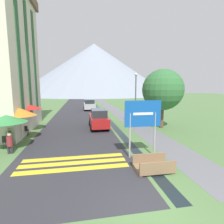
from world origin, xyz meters
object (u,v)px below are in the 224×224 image
at_px(parked_car_far, 89,105).
at_px(cafe_chair_far_right, 25,130).
at_px(person_seated_far, 10,142).
at_px(streetlamp, 136,95).
at_px(footbridge, 153,166).
at_px(parked_car_near, 99,119).
at_px(tree_by_path, 163,90).
at_px(cafe_chair_near_right, 6,141).
at_px(road_sign, 143,119).
at_px(cafe_umbrella_front_green, 6,119).
at_px(cafe_chair_far_left, 25,130).
at_px(person_seated_near, 9,136).
at_px(cafe_umbrella_rear_red, 27,107).
at_px(cafe_umbrella_middle_orange, 20,112).

xyz_separation_m(parked_car_far, cafe_chair_far_right, (-5.98, -15.29, -0.40)).
relative_size(person_seated_far, streetlamp, 0.24).
height_order(footbridge, streetlamp, streetlamp).
distance_m(parked_car_near, tree_by_path, 6.68).
xyz_separation_m(cafe_chair_near_right, person_seated_far, (0.58, -1.02, 0.19)).
bearing_deg(person_seated_far, streetlamp, 32.84).
relative_size(road_sign, footbridge, 1.88).
xyz_separation_m(cafe_chair_near_right, cafe_umbrella_front_green, (0.25, -0.38, 1.48)).
bearing_deg(footbridge, cafe_chair_far_left, 136.22).
xyz_separation_m(parked_car_near, person_seated_near, (-6.47, -4.11, -0.25)).
relative_size(footbridge, tree_by_path, 0.30).
xyz_separation_m(cafe_umbrella_front_green, person_seated_near, (-0.30, 0.94, -1.33)).
distance_m(cafe_chair_far_left, cafe_chair_far_right, 0.12).
bearing_deg(road_sign, cafe_chair_near_right, 160.64).
distance_m(footbridge, streetlamp, 10.47).
bearing_deg(cafe_umbrella_rear_red, cafe_umbrella_middle_orange, -84.62).
bearing_deg(footbridge, cafe_chair_far_right, 136.00).
bearing_deg(parked_car_near, streetlamp, 8.41).
xyz_separation_m(parked_car_near, cafe_umbrella_rear_red, (-6.27, -0.22, 1.30)).
distance_m(footbridge, tree_by_path, 9.90).
bearing_deg(person_seated_far, cafe_umbrella_rear_red, 94.44).
bearing_deg(person_seated_near, footbridge, -32.36).
bearing_deg(cafe_chair_far_left, cafe_umbrella_front_green, -119.65).
bearing_deg(tree_by_path, parked_car_far, 112.88).
bearing_deg(cafe_umbrella_front_green, road_sign, -17.45).
height_order(person_seated_far, streetlamp, streetlamp).
height_order(road_sign, parked_car_far, road_sign).
bearing_deg(person_seated_far, tree_by_path, 21.45).
distance_m(cafe_chair_far_right, person_seated_far, 3.95).
height_order(cafe_umbrella_middle_orange, streetlamp, streetlamp).
bearing_deg(cafe_umbrella_rear_red, cafe_chair_near_right, -91.97).
relative_size(cafe_chair_far_right, cafe_umbrella_rear_red, 0.35).
distance_m(parked_car_far, streetlamp, 13.75).
xyz_separation_m(cafe_chair_near_right, streetlamp, (10.29, 5.25, 2.62)).
bearing_deg(parked_car_far, streetlamp, -72.77).
bearing_deg(cafe_chair_far_left, cafe_chair_far_right, 87.36).
bearing_deg(road_sign, tree_by_path, 56.27).
bearing_deg(streetlamp, cafe_chair_near_right, -152.96).
height_order(parked_car_near, cafe_chair_far_left, parked_car_near).
relative_size(cafe_chair_far_right, person_seated_near, 0.71).
bearing_deg(parked_car_near, cafe_umbrella_front_green, -140.67).
relative_size(cafe_umbrella_front_green, tree_by_path, 0.43).
bearing_deg(cafe_umbrella_rear_red, cafe_chair_far_left, -83.84).
xyz_separation_m(parked_car_near, person_seated_far, (-5.84, -5.69, -0.21)).
distance_m(cafe_chair_far_right, person_seated_near, 2.39).
relative_size(cafe_chair_near_right, tree_by_path, 0.15).
xyz_separation_m(cafe_chair_far_right, cafe_umbrella_rear_red, (-0.13, 1.54, 1.70)).
relative_size(parked_car_near, cafe_umbrella_middle_orange, 1.71).
distance_m(parked_car_near, cafe_chair_far_right, 6.40).
height_order(road_sign, cafe_umbrella_front_green, road_sign).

